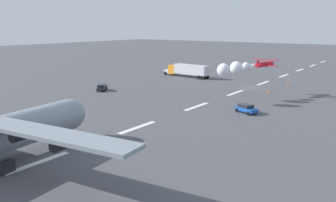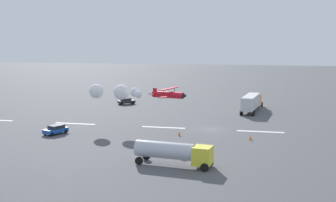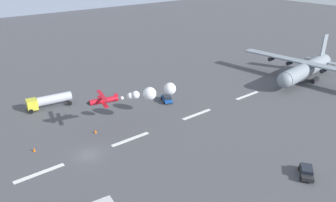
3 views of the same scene
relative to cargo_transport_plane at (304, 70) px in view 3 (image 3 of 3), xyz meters
The scene contains 13 objects.
ground_plane 62.48m from the cargo_transport_plane, behind, with size 440.00×440.00×0.00m, color #4C4C51.
runway_stripe_4 71.01m from the cargo_transport_plane, behind, with size 8.00×0.90×0.01m, color white.
runway_stripe_5 53.96m from the cargo_transport_plane, behind, with size 8.00×0.90×0.01m, color white.
runway_stripe_6 36.96m from the cargo_transport_plane, behind, with size 8.00×0.90×0.01m, color white.
runway_stripe_7 20.12m from the cargo_transport_plane, behind, with size 8.00×0.90×0.01m, color white.
runway_stripe_8 5.26m from the cargo_transport_plane, 128.97° to the left, with size 8.00×0.90×0.01m, color white.
cargo_transport_plane is the anchor object (origin of this frame).
stunt_biplane_red 47.77m from the cargo_transport_plane, behind, with size 18.41×7.28×2.64m.
fuel_tanker_truck 66.30m from the cargo_transport_plane, 156.31° to the left, with size 10.02×3.92×2.90m.
followme_car_yellow 44.88m from the cargo_transport_plane, 148.25° to the right, with size 4.36×3.87×1.52m.
airport_staff_sedan 39.76m from the cargo_transport_plane, 161.43° to the left, with size 3.26×4.46×1.52m.
traffic_cone_near 70.25m from the cargo_transport_plane, behind, with size 0.44×0.44×0.75m, color orange.
traffic_cone_far 58.73m from the cargo_transport_plane, behind, with size 0.44×0.44×0.75m, color orange.
Camera 3 is at (-18.81, -46.16, 31.62)m, focal length 34.74 mm.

